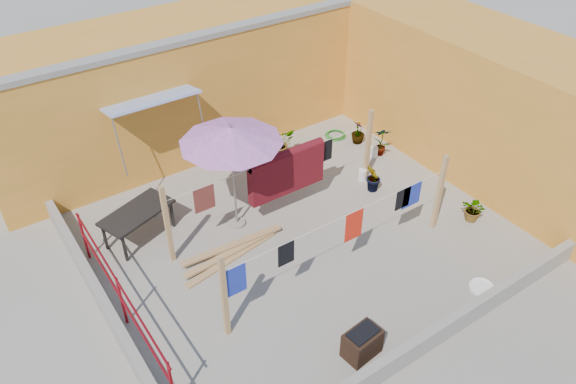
# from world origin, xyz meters

# --- Properties ---
(ground) EXTENTS (80.00, 80.00, 0.00)m
(ground) POSITION_xyz_m (0.00, 0.00, 0.00)
(ground) COLOR #9E998E
(ground) RESTS_ON ground
(wall_back) EXTENTS (11.00, 3.27, 3.21)m
(wall_back) POSITION_xyz_m (0.50, 4.69, 1.61)
(wall_back) COLOR orange
(wall_back) RESTS_ON ground
(wall_right) EXTENTS (2.40, 9.00, 3.20)m
(wall_right) POSITION_xyz_m (5.20, 0.00, 1.60)
(wall_right) COLOR orange
(wall_right) RESTS_ON ground
(parapet_front) EXTENTS (8.30, 0.16, 0.44)m
(parapet_front) POSITION_xyz_m (0.00, -3.58, 0.22)
(parapet_front) COLOR gray
(parapet_front) RESTS_ON ground
(parapet_left) EXTENTS (0.16, 7.30, 0.44)m
(parapet_left) POSITION_xyz_m (-4.08, 0.00, 0.22)
(parapet_left) COLOR gray
(parapet_left) RESTS_ON ground
(red_railing) EXTENTS (0.05, 4.20, 1.10)m
(red_railing) POSITION_xyz_m (-3.85, -0.20, 0.72)
(red_railing) COLOR maroon
(red_railing) RESTS_ON ground
(clothesline_rig) EXTENTS (5.09, 2.35, 1.80)m
(clothesline_rig) POSITION_xyz_m (0.17, 0.56, 1.02)
(clothesline_rig) COLOR tan
(clothesline_rig) RESTS_ON ground
(patio_umbrella) EXTENTS (2.59, 2.59, 2.46)m
(patio_umbrella) POSITION_xyz_m (-0.90, 1.03, 2.21)
(patio_umbrella) COLOR gray
(patio_umbrella) RESTS_ON ground
(outdoor_table) EXTENTS (1.64, 1.19, 0.69)m
(outdoor_table) POSITION_xyz_m (-2.76, 1.78, 0.62)
(outdoor_table) COLOR black
(outdoor_table) RESTS_ON ground
(lumber_pile) EXTENTS (2.35, 0.64, 0.14)m
(lumber_pile) POSITION_xyz_m (-1.46, 0.26, 0.07)
(lumber_pile) COLOR tan
(lumber_pile) RESTS_ON ground
(brazier) EXTENTS (0.65, 0.47, 0.55)m
(brazier) POSITION_xyz_m (-0.88, -3.03, 0.27)
(brazier) COLOR black
(brazier) RESTS_ON ground
(white_basin) EXTENTS (0.48, 0.48, 0.08)m
(white_basin) POSITION_xyz_m (1.92, -3.20, 0.04)
(white_basin) COLOR silver
(white_basin) RESTS_ON ground
(water_jug_a) EXTENTS (0.20, 0.20, 0.31)m
(water_jug_a) POSITION_xyz_m (2.38, 0.77, 0.14)
(water_jug_a) COLOR silver
(water_jug_a) RESTS_ON ground
(water_jug_b) EXTENTS (0.20, 0.20, 0.31)m
(water_jug_b) POSITION_xyz_m (3.26, 1.36, 0.14)
(water_jug_b) COLOR silver
(water_jug_b) RESTS_ON ground
(green_hose) EXTENTS (0.56, 0.56, 0.08)m
(green_hose) POSITION_xyz_m (3.09, 2.68, 0.04)
(green_hose) COLOR #1B7C1E
(green_hose) RESTS_ON ground
(plant_back_a) EXTENTS (0.77, 0.68, 0.80)m
(plant_back_a) POSITION_xyz_m (1.32, 2.73, 0.40)
(plant_back_a) COLOR #195719
(plant_back_a) RESTS_ON ground
(plant_back_b) EXTENTS (0.36, 0.36, 0.62)m
(plant_back_b) POSITION_xyz_m (3.36, 2.12, 0.31)
(plant_back_b) COLOR #195719
(plant_back_b) RESTS_ON ground
(plant_right_a) EXTENTS (0.51, 0.48, 0.81)m
(plant_right_a) POSITION_xyz_m (3.47, 1.33, 0.40)
(plant_right_a) COLOR #195719
(plant_right_a) RESTS_ON ground
(plant_right_b) EXTENTS (0.51, 0.52, 0.74)m
(plant_right_b) POSITION_xyz_m (2.28, 0.28, 0.37)
(plant_right_b) COLOR #195719
(plant_right_b) RESTS_ON ground
(plant_right_c) EXTENTS (0.56, 0.61, 0.56)m
(plant_right_c) POSITION_xyz_m (3.36, -1.73, 0.28)
(plant_right_c) COLOR #195719
(plant_right_c) RESTS_ON ground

